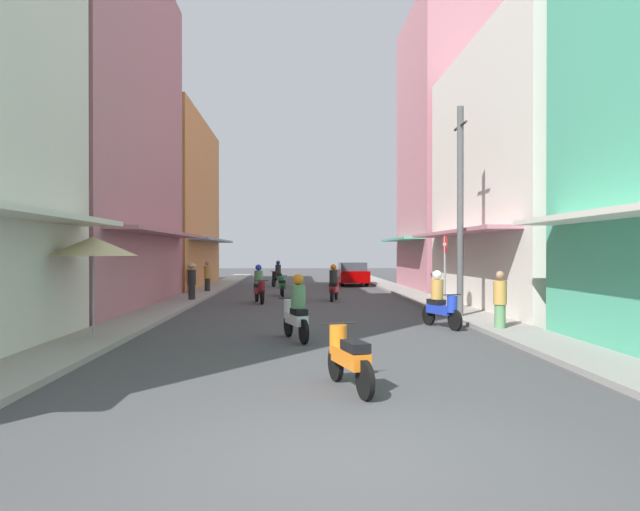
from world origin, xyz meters
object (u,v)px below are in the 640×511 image
pedestrian_crossing (207,277)px  street_sign_no_entry (445,263)px  motorbike_orange (348,356)px  motorbike_red (334,284)px  motorbike_blue (441,302)px  pedestrian_midway (500,302)px  motorbike_maroon (259,286)px  pedestrian_far (192,280)px  parked_car (352,274)px  pedestrian_foreground (190,280)px  utility_pole (460,211)px  motorbike_green (282,286)px  vendor_umbrella (93,246)px  motorbike_black (277,275)px  motorbike_white (296,311)px

pedestrian_crossing → street_sign_no_entry: street_sign_no_entry is taller
motorbike_orange → pedestrian_crossing: bearing=104.6°
motorbike_red → pedestrian_crossing: 7.64m
motorbike_blue → pedestrian_midway: 1.63m
motorbike_maroon → pedestrian_far: (-2.82, 0.37, 0.24)m
motorbike_red → motorbike_blue: bearing=-75.0°
motorbike_maroon → parked_car: bearing=67.1°
pedestrian_foreground → utility_pole: 14.63m
motorbike_maroon → pedestrian_far: size_ratio=1.06×
motorbike_green → parked_car: (4.19, 8.39, 0.24)m
parked_car → vendor_umbrella: (-8.27, -21.81, 1.49)m
motorbike_orange → pedestrian_foreground: bearing=107.4°
motorbike_maroon → pedestrian_foreground: (-3.61, 4.13, 0.06)m
pedestrian_far → pedestrian_crossing: bearing=91.7°
motorbike_red → pedestrian_far: (-5.96, -0.52, 0.24)m
motorbike_orange → motorbike_green: same height
motorbike_orange → pedestrian_foreground: size_ratio=1.15×
motorbike_black → parked_car: (4.67, 0.80, 0.04)m
parked_car → motorbike_orange: bearing=-95.9°
motorbike_white → motorbike_red: bearing=81.4°
pedestrian_far → motorbike_black: bearing=73.4°
motorbike_maroon → utility_pole: bearing=-42.6°
motorbike_red → pedestrian_foreground: bearing=154.4°
motorbike_green → utility_pole: utility_pole is taller
pedestrian_midway → pedestrian_crossing: pedestrian_crossing is taller
motorbike_orange → motorbike_blue: 7.55m
parked_car → pedestrian_midway: (1.76, -20.77, 0.06)m
vendor_umbrella → street_sign_no_entry: street_sign_no_entry is taller
motorbike_blue → motorbike_orange: bearing=-115.1°
pedestrian_foreground → pedestrian_far: 3.84m
motorbike_white → pedestrian_midway: bearing=11.3°
motorbike_black → pedestrian_midway: (6.42, -19.97, 0.09)m
motorbike_red → parked_car: (1.90, 11.03, 0.04)m
motorbike_black → street_sign_no_entry: 16.92m
motorbike_maroon → motorbike_white: size_ratio=1.01×
motorbike_maroon → motorbike_black: (0.38, 11.11, 0.00)m
street_sign_no_entry → motorbike_orange: bearing=-112.6°
motorbike_maroon → motorbike_green: (0.85, 3.53, -0.20)m
motorbike_red → motorbike_white: same height
street_sign_no_entry → pedestrian_foreground: bearing=139.0°
motorbike_green → motorbike_black: motorbike_black is taller
vendor_umbrella → utility_pole: 10.59m
motorbike_red → street_sign_no_entry: bearing=-58.9°
motorbike_orange → motorbike_black: bearing=94.3°
pedestrian_crossing → motorbike_white: bearing=-73.8°
street_sign_no_entry → parked_car: bearing=95.0°
parked_car → street_sign_no_entry: 16.65m
motorbike_blue → motorbike_white: (-3.99, -2.03, 0.00)m
motorbike_red → vendor_umbrella: size_ratio=0.73×
pedestrian_midway → vendor_umbrella: size_ratio=0.65×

